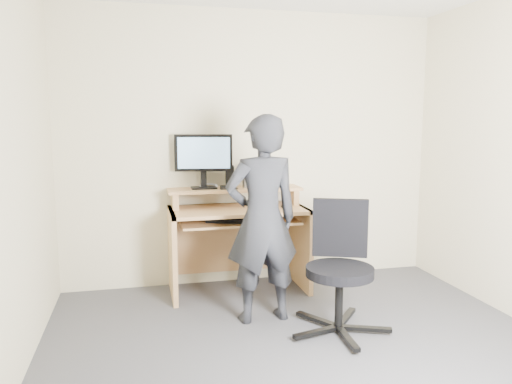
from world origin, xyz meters
name	(u,v)px	position (x,y,z in m)	size (l,w,h in m)	color
ground	(316,364)	(0.00, 0.00, 0.00)	(3.50, 3.50, 0.00)	#49494E
back_wall	(253,149)	(0.00, 1.75, 1.25)	(3.50, 0.02, 2.50)	beige
desk	(237,229)	(-0.20, 1.53, 0.55)	(1.20, 0.60, 0.91)	tan
monitor	(204,156)	(-0.48, 1.61, 1.20)	(0.51, 0.14, 0.48)	black
external_drive	(230,177)	(-0.24, 1.64, 1.01)	(0.07, 0.13, 0.20)	black
travel_mug	(247,177)	(-0.09, 1.60, 1.01)	(0.09, 0.09, 0.20)	#B3B3B8
smartphone	(274,186)	(0.16, 1.58, 0.92)	(0.07, 0.13, 0.01)	black
charger	(223,188)	(-0.32, 1.52, 0.93)	(0.04, 0.04, 0.04)	black
headphones	(208,187)	(-0.43, 1.67, 0.92)	(0.16, 0.16, 0.02)	silver
keyboard	(234,220)	(-0.26, 1.36, 0.67)	(0.46, 0.18, 0.03)	black
mouse	(286,206)	(0.21, 1.35, 0.77)	(0.10, 0.06, 0.04)	black
office_chair	(340,262)	(0.35, 0.48, 0.50)	(0.73, 0.71, 0.92)	black
person	(262,220)	(-0.15, 0.78, 0.78)	(0.57, 0.37, 1.56)	black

